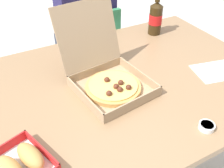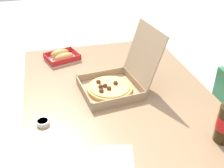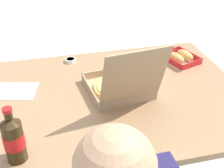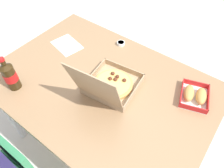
{
  "view_description": "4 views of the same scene",
  "coord_description": "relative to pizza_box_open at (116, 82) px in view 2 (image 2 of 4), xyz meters",
  "views": [
    {
      "loc": [
        -0.46,
        -0.76,
        1.42
      ],
      "look_at": [
        -0.07,
        -0.02,
        0.78
      ],
      "focal_mm": 40.64,
      "sensor_mm": 36.0,
      "label": 1
    },
    {
      "loc": [
        1.09,
        -0.31,
        1.53
      ],
      "look_at": [
        -0.07,
        -0.02,
        0.8
      ],
      "focal_mm": 44.54,
      "sensor_mm": 36.0,
      "label": 2
    },
    {
      "loc": [
        0.24,
        1.16,
        1.56
      ],
      "look_at": [
        -0.04,
        0.0,
        0.82
      ],
      "focal_mm": 48.56,
      "sensor_mm": 36.0,
      "label": 3
    },
    {
      "loc": [
        -0.55,
        0.61,
        1.72
      ],
      "look_at": [
        -0.08,
        -0.01,
        0.8
      ],
      "focal_mm": 33.81,
      "sensor_mm": 36.0,
      "label": 4
    }
  ],
  "objects": [
    {
      "name": "bread_side_box",
      "position": [
        -0.41,
        -0.24,
        -0.02
      ],
      "size": [
        0.2,
        0.23,
        0.06
      ],
      "color": "white",
      "rests_on": "dining_table"
    },
    {
      "name": "dipping_sauce_cup",
      "position": [
        0.19,
        -0.38,
        -0.04
      ],
      "size": [
        0.06,
        0.06,
        0.02
      ],
      "color": "white",
      "rests_on": "dining_table"
    },
    {
      "name": "pizza_box_open",
      "position": [
        0.0,
        0.0,
        0.0
      ],
      "size": [
        0.32,
        0.4,
        0.31
      ],
      "color": "tan",
      "rests_on": "dining_table"
    },
    {
      "name": "dining_table",
      "position": [
        0.08,
        0.0,
        -0.12
      ],
      "size": [
        1.33,
        0.93,
        0.75
      ],
      "color": "#997551",
      "rests_on": "ground_plane"
    },
    {
      "name": "paper_menu",
      "position": [
        0.49,
        -0.14,
        -0.05
      ],
      "size": [
        0.24,
        0.19,
        0.0
      ],
      "primitive_type": "cube",
      "rotation": [
        0.0,
        0.0,
        -0.22
      ],
      "color": "white",
      "rests_on": "dining_table"
    }
  ]
}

